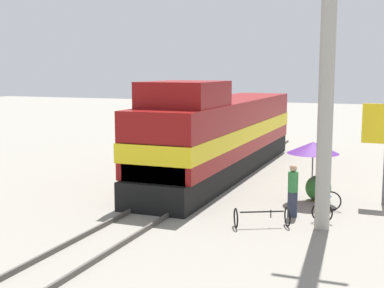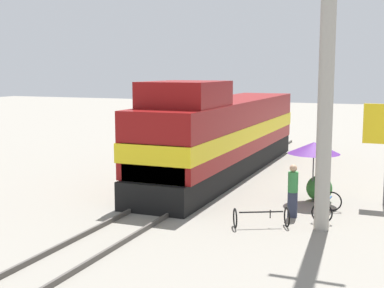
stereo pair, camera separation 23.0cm
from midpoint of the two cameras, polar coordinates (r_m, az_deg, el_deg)
ground_plane at (r=21.51m, az=-0.89°, el=-5.32°), size 120.00×120.00×0.00m
rail_near at (r=21.77m, az=-2.65°, el=-4.97°), size 0.08×33.41×0.15m
rail_far at (r=21.24m, az=0.90°, el=-5.29°), size 0.08×33.41×0.15m
locomotive at (r=25.08m, az=2.78°, el=1.02°), size 2.91×16.29×4.49m
utility_pole at (r=16.67m, az=13.87°, el=9.32°), size 1.80×0.47×10.73m
vendor_umbrella at (r=20.33m, az=12.47°, el=-0.39°), size 1.93×1.93×2.28m
shrub_cluster at (r=20.86m, az=13.02°, el=-4.59°), size 0.97×0.97×0.97m
person_bystander at (r=18.28m, az=10.36°, el=-4.67°), size 0.34×0.34×1.81m
bicycle at (r=18.72m, az=13.86°, el=-6.46°), size 0.79×1.79×0.70m
bicycle_spare at (r=17.13m, az=7.07°, el=-7.74°), size 1.81×1.34×0.64m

